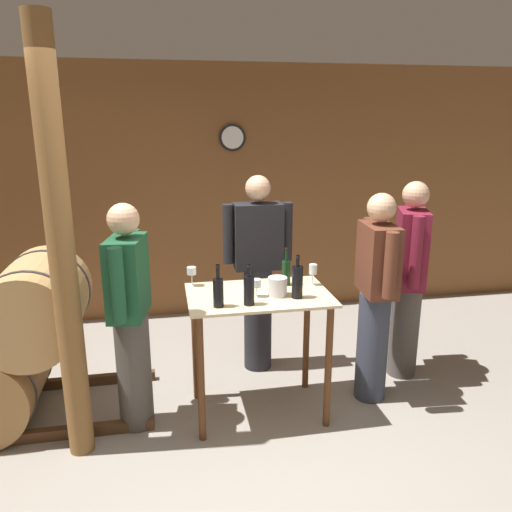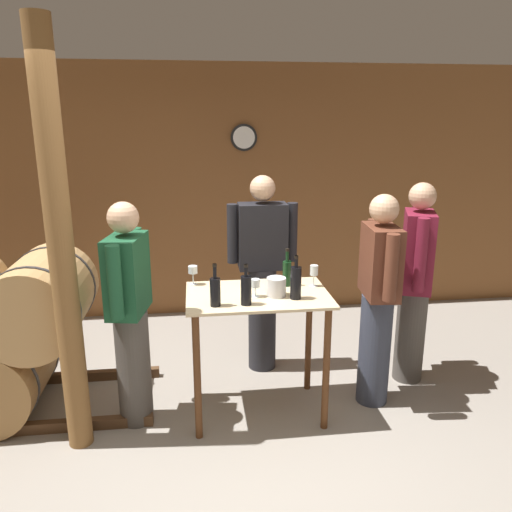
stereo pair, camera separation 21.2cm
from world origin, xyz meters
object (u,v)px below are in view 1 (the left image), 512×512
at_px(wine_bottle_far_left, 218,291).
at_px(wine_glass_near_center, 257,284).
at_px(wooden_post, 62,255).
at_px(ice_bucket, 277,286).
at_px(person_host, 376,295).
at_px(wine_bottle_left, 249,289).
at_px(wine_glass_near_right, 313,270).
at_px(wine_bottle_right, 297,281).
at_px(wine_bottle_center, 286,271).
at_px(person_visitor_with_scarf, 130,314).
at_px(person_visitor_bearded, 258,270).
at_px(person_visitor_near_door, 409,277).
at_px(wine_glass_near_left, 192,272).

bearing_deg(wine_bottle_far_left, wine_glass_near_center, 26.19).
relative_size(wooden_post, ice_bucket, 20.11).
bearing_deg(ice_bucket, wine_bottle_far_left, -162.25).
height_order(wooden_post, wine_glass_near_center, wooden_post).
bearing_deg(ice_bucket, person_host, 7.15).
distance_m(wooden_post, wine_glass_near_center, 1.27).
bearing_deg(wine_bottle_left, wine_glass_near_right, 30.31).
height_order(wine_glass_near_right, ice_bucket, wine_glass_near_right).
bearing_deg(wooden_post, wine_glass_near_center, 7.91).
xyz_separation_m(wine_bottle_right, person_host, (0.66, 0.17, -0.20)).
xyz_separation_m(wine_bottle_center, wine_glass_near_right, (0.19, -0.04, 0.01)).
xyz_separation_m(wine_bottle_far_left, wine_glass_near_center, (0.28, 0.14, -0.01)).
distance_m(person_visitor_with_scarf, person_visitor_bearded, 1.24).
bearing_deg(ice_bucket, person_visitor_with_scarf, 176.84).
xyz_separation_m(wine_glass_near_center, person_visitor_bearded, (0.15, 0.76, -0.13)).
relative_size(wine_bottle_left, person_visitor_near_door, 0.17).
height_order(wine_glass_near_right, person_host, person_host).
relative_size(wine_glass_near_right, person_visitor_bearded, 0.09).
distance_m(wine_bottle_left, wine_glass_near_right, 0.62).
height_order(wine_glass_near_left, person_visitor_bearded, person_visitor_bearded).
bearing_deg(wine_glass_near_center, person_visitor_near_door, 16.32).
xyz_separation_m(wine_glass_near_right, ice_bucket, (-0.31, -0.18, -0.05)).
bearing_deg(person_host, person_visitor_with_scarf, -178.65).
bearing_deg(wine_bottle_right, wine_bottle_center, 91.69).
height_order(wine_bottle_center, person_visitor_near_door, person_visitor_near_door).
xyz_separation_m(wine_bottle_center, person_visitor_bearded, (-0.11, 0.55, -0.15)).
relative_size(wine_bottle_right, wine_glass_near_left, 2.12).
relative_size(wooden_post, wine_glass_near_center, 21.01).
distance_m(person_visitor_bearded, person_visitor_near_door, 1.25).
bearing_deg(person_host, wine_glass_near_left, 170.59).
relative_size(wooden_post, person_visitor_with_scarf, 1.67).
xyz_separation_m(wine_bottle_center, person_host, (0.67, -0.12, -0.19)).
height_order(wine_bottle_far_left, ice_bucket, wine_bottle_far_left).
bearing_deg(wine_bottle_far_left, wooden_post, -178.16).
bearing_deg(wine_glass_near_left, wine_bottle_far_left, -72.59).
distance_m(wine_bottle_center, person_host, 0.70).
distance_m(wine_bottle_right, wine_glass_near_center, 0.28).
bearing_deg(wine_glass_near_left, person_visitor_bearded, 36.78).
bearing_deg(person_visitor_near_door, wine_bottle_left, -159.48).
bearing_deg(wine_glass_near_left, wine_bottle_right, -29.31).
relative_size(wine_bottle_far_left, person_visitor_with_scarf, 0.18).
relative_size(wine_bottle_left, wine_glass_near_right, 1.75).
relative_size(wine_glass_near_left, person_host, 0.09).
relative_size(person_visitor_with_scarf, person_visitor_near_door, 0.97).
bearing_deg(wine_glass_near_right, person_visitor_near_door, 13.93).
xyz_separation_m(wine_bottle_right, wine_glass_near_right, (0.19, 0.24, -0.01)).
height_order(wine_glass_near_center, person_visitor_with_scarf, person_visitor_with_scarf).
bearing_deg(wine_bottle_far_left, ice_bucket, 17.75).
bearing_deg(person_visitor_with_scarf, wine_bottle_left, -13.82).
bearing_deg(person_visitor_with_scarf, person_host, 1.35).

